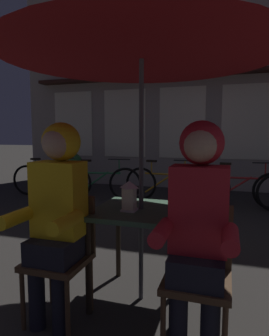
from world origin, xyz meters
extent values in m
plane|color=#2D2B28|center=(0.00, 0.00, 0.00)|extent=(60.00, 60.00, 0.00)
cube|color=#42664C|center=(0.00, 0.00, 0.72)|extent=(0.72, 0.72, 0.04)
cylinder|color=#2D2319|center=(-0.31, -0.31, 0.35)|extent=(0.04, 0.04, 0.70)
cylinder|color=#2D2319|center=(0.31, -0.31, 0.35)|extent=(0.04, 0.04, 0.70)
cylinder|color=#2D2319|center=(-0.31, 0.31, 0.35)|extent=(0.04, 0.04, 0.70)
cylinder|color=#2D2319|center=(0.31, 0.31, 0.35)|extent=(0.04, 0.04, 0.70)
cylinder|color=#4C4C51|center=(0.00, 0.00, 1.12)|extent=(0.04, 0.04, 2.25)
cone|color=maroon|center=(0.00, 0.00, 2.06)|extent=(2.10, 2.10, 0.38)
sphere|color=#4C4C51|center=(0.00, 0.00, 2.28)|extent=(0.06, 0.06, 0.06)
cube|color=white|center=(-0.07, -0.09, 0.75)|extent=(0.11, 0.11, 0.02)
cube|color=white|center=(-0.07, -0.09, 0.84)|extent=(0.09, 0.09, 0.16)
pyramid|color=white|center=(-0.07, -0.09, 0.94)|extent=(0.11, 0.11, 0.06)
cube|color=#513823|center=(-0.48, -0.44, 0.43)|extent=(0.40, 0.40, 0.04)
cylinder|color=#513823|center=(-0.31, -0.61, 0.21)|extent=(0.03, 0.03, 0.41)
cylinder|color=#513823|center=(-0.65, -0.61, 0.21)|extent=(0.03, 0.03, 0.41)
cylinder|color=#513823|center=(-0.31, -0.27, 0.21)|extent=(0.03, 0.03, 0.41)
cylinder|color=#513823|center=(-0.65, -0.27, 0.21)|extent=(0.03, 0.03, 0.41)
cube|color=#513823|center=(-0.48, -0.26, 0.66)|extent=(0.40, 0.03, 0.42)
cube|color=#513823|center=(0.48, -0.44, 0.43)|extent=(0.40, 0.40, 0.04)
cylinder|color=#513823|center=(0.31, -0.61, 0.21)|extent=(0.03, 0.03, 0.41)
cylinder|color=#513823|center=(0.65, -0.27, 0.21)|extent=(0.03, 0.03, 0.41)
cylinder|color=#513823|center=(0.31, -0.27, 0.21)|extent=(0.03, 0.03, 0.41)
cube|color=#513823|center=(0.48, -0.26, 0.66)|extent=(0.40, 0.03, 0.42)
cylinder|color=black|center=(-0.39, -0.57, 0.23)|extent=(0.11, 0.11, 0.45)
cylinder|color=black|center=(-0.57, -0.57, 0.23)|extent=(0.11, 0.11, 0.45)
cube|color=black|center=(-0.48, -0.44, 0.53)|extent=(0.32, 0.36, 0.16)
cube|color=yellow|center=(-0.48, -0.40, 0.87)|extent=(0.34, 0.22, 0.52)
cylinder|color=yellow|center=(-0.30, -0.62, 0.78)|extent=(0.09, 0.30, 0.09)
cylinder|color=yellow|center=(-0.66, -0.62, 0.78)|extent=(0.09, 0.30, 0.09)
sphere|color=tan|center=(-0.48, -0.40, 1.25)|extent=(0.21, 0.21, 0.21)
sphere|color=yellow|center=(-0.48, -0.35, 1.26)|extent=(0.27, 0.27, 0.27)
cylinder|color=black|center=(0.57, -0.57, 0.23)|extent=(0.11, 0.11, 0.45)
cylinder|color=black|center=(0.39, -0.57, 0.23)|extent=(0.11, 0.11, 0.45)
cube|color=black|center=(0.48, -0.44, 0.53)|extent=(0.32, 0.36, 0.16)
cube|color=red|center=(0.48, -0.40, 0.87)|extent=(0.34, 0.22, 0.52)
cylinder|color=red|center=(0.66, -0.62, 0.78)|extent=(0.09, 0.30, 0.09)
cylinder|color=red|center=(0.30, -0.62, 0.78)|extent=(0.09, 0.30, 0.09)
sphere|color=tan|center=(0.48, -0.40, 1.25)|extent=(0.21, 0.21, 0.21)
sphere|color=red|center=(0.48, -0.35, 1.26)|extent=(0.27, 0.27, 0.27)
cube|color=#9E9389|center=(0.28, 5.40, 3.10)|extent=(10.00, 0.60, 6.20)
cube|color=#EAE5C6|center=(-3.39, 5.09, 1.60)|extent=(1.10, 0.02, 1.70)
cube|color=#EAE5C6|center=(-1.92, 5.09, 1.60)|extent=(1.10, 0.02, 1.70)
cube|color=#EAE5C6|center=(-0.46, 5.09, 1.60)|extent=(1.10, 0.02, 1.70)
cube|color=#EAE5C6|center=(1.01, 5.09, 1.60)|extent=(1.10, 0.02, 1.70)
cube|color=#331914|center=(0.28, 4.95, 2.70)|extent=(9.00, 0.36, 0.08)
torus|color=black|center=(-2.53, 3.35, 0.33)|extent=(0.66, 0.11, 0.66)
torus|color=black|center=(-3.54, 3.25, 0.33)|extent=(0.66, 0.11, 0.66)
cylinder|color=#236B3D|center=(-3.04, 3.30, 0.54)|extent=(0.84, 0.12, 0.04)
cylinder|color=#236B3D|center=(-3.16, 3.29, 0.36)|extent=(0.61, 0.09, 0.44)
cylinder|color=#236B3D|center=(-3.32, 3.27, 0.66)|extent=(0.02, 0.02, 0.24)
cube|color=black|center=(-3.32, 3.27, 0.79)|extent=(0.21, 0.10, 0.04)
cylinder|color=#236B3D|center=(-2.65, 3.34, 0.68)|extent=(0.02, 0.02, 0.28)
cylinder|color=black|center=(-2.65, 3.34, 0.82)|extent=(0.44, 0.07, 0.02)
torus|color=black|center=(-1.32, 3.41, 0.33)|extent=(0.66, 0.18, 0.66)
torus|color=black|center=(-2.32, 3.20, 0.33)|extent=(0.66, 0.18, 0.66)
cylinder|color=#236B3D|center=(-1.82, 3.31, 0.54)|extent=(0.83, 0.21, 0.04)
cylinder|color=#236B3D|center=(-1.94, 3.28, 0.36)|extent=(0.60, 0.16, 0.44)
cylinder|color=#236B3D|center=(-2.10, 3.25, 0.66)|extent=(0.02, 0.02, 0.24)
cube|color=black|center=(-2.10, 3.25, 0.79)|extent=(0.21, 0.12, 0.04)
cylinder|color=#236B3D|center=(-1.44, 3.38, 0.68)|extent=(0.02, 0.02, 0.28)
cylinder|color=black|center=(-1.44, 3.38, 0.82)|extent=(0.44, 0.11, 0.02)
torus|color=black|center=(-0.02, 3.47, 0.33)|extent=(0.66, 0.11, 0.66)
torus|color=black|center=(-1.04, 3.56, 0.33)|extent=(0.66, 0.11, 0.66)
cylinder|color=#B78419|center=(-0.53, 3.52, 0.54)|extent=(0.84, 0.11, 0.04)
cylinder|color=#B78419|center=(-0.65, 3.53, 0.36)|extent=(0.61, 0.09, 0.44)
cylinder|color=#B78419|center=(-0.81, 3.54, 0.66)|extent=(0.02, 0.02, 0.24)
cube|color=black|center=(-0.81, 3.54, 0.79)|extent=(0.21, 0.10, 0.04)
cylinder|color=#B78419|center=(-0.14, 3.48, 0.68)|extent=(0.02, 0.02, 0.28)
cylinder|color=black|center=(-0.14, 3.48, 0.82)|extent=(0.44, 0.06, 0.02)
torus|color=black|center=(0.37, 3.40, 0.33)|extent=(0.66, 0.08, 0.66)
cylinder|color=maroon|center=(0.88, 3.42, 0.54)|extent=(0.84, 0.07, 0.04)
cylinder|color=maroon|center=(0.75, 3.42, 0.36)|extent=(0.61, 0.06, 0.44)
cylinder|color=maroon|center=(0.59, 3.41, 0.66)|extent=(0.02, 0.02, 0.24)
cube|color=black|center=(0.59, 3.41, 0.79)|extent=(0.20, 0.09, 0.04)
cylinder|color=maroon|center=(1.26, 3.44, 0.68)|extent=(0.02, 0.02, 0.28)
cylinder|color=black|center=(1.26, 3.44, 0.82)|extent=(0.44, 0.04, 0.02)
cylinder|color=brown|center=(-2.90, 4.00, 0.17)|extent=(0.36, 0.36, 0.34)
sphere|color=#285B2D|center=(-2.90, 4.00, 0.62)|extent=(0.60, 0.60, 0.60)
camera|label=1|loc=(0.64, -2.19, 1.31)|focal=31.96mm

